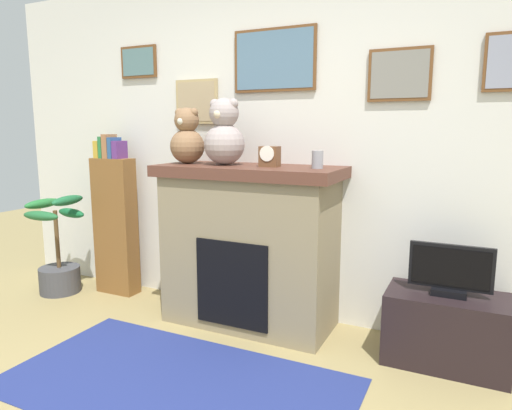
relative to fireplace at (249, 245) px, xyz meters
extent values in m
cube|color=silver|center=(0.09, 0.34, 0.70)|extent=(5.20, 0.12, 2.60)
cube|color=brown|center=(0.08, 0.26, 1.34)|extent=(0.64, 0.02, 0.45)
cube|color=slate|center=(0.08, 0.25, 1.34)|extent=(0.60, 0.00, 0.41)
cube|color=brown|center=(0.96, 0.26, 1.19)|extent=(0.40, 0.02, 0.34)
cube|color=gray|center=(0.96, 0.25, 1.19)|extent=(0.36, 0.00, 0.30)
cube|color=brown|center=(-1.17, 0.26, 1.40)|extent=(0.36, 0.02, 0.26)
cube|color=slate|center=(-1.17, 0.25, 1.40)|extent=(0.32, 0.00, 0.22)
cube|color=brown|center=(1.59, 0.26, 1.23)|extent=(0.29, 0.02, 0.35)
cube|color=#8B8EA2|center=(1.59, 0.25, 1.23)|extent=(0.25, 0.00, 0.31)
cube|color=tan|center=(-0.60, 0.26, 1.05)|extent=(0.38, 0.02, 0.35)
cube|color=tan|center=(-0.60, 0.25, 1.05)|extent=(0.34, 0.00, 0.31)
cube|color=#847557|center=(0.00, 0.00, -0.05)|extent=(1.22, 0.55, 1.10)
cube|color=#563024|center=(0.00, 0.00, 0.54)|extent=(1.34, 0.61, 0.08)
cube|color=black|center=(0.00, -0.28, -0.21)|extent=(0.55, 0.02, 0.60)
cube|color=brown|center=(-1.34, 0.08, 0.00)|extent=(0.37, 0.16, 1.19)
cube|color=gold|center=(-1.46, 0.08, 0.67)|extent=(0.05, 0.13, 0.15)
cube|color=#28723A|center=(-1.42, 0.08, 0.68)|extent=(0.03, 0.13, 0.18)
cube|color=#9C6540|center=(-1.37, 0.08, 0.69)|extent=(0.06, 0.13, 0.20)
cube|color=#2B5082|center=(-1.31, 0.08, 0.68)|extent=(0.04, 0.13, 0.18)
cube|color=#5A2E75|center=(-1.26, 0.08, 0.67)|extent=(0.06, 0.13, 0.15)
cylinder|color=#3F3F44|center=(-1.81, -0.15, -0.48)|extent=(0.35, 0.35, 0.23)
cylinder|color=brown|center=(-1.81, -0.15, -0.11)|extent=(0.04, 0.04, 0.51)
ellipsoid|color=#1C5E35|center=(-1.66, -0.14, 0.24)|extent=(0.14, 0.37, 0.08)
ellipsoid|color=#155C30|center=(-1.78, 0.00, 0.10)|extent=(0.37, 0.16, 0.08)
ellipsoid|color=#236A30|center=(-1.95, -0.15, 0.19)|extent=(0.11, 0.36, 0.08)
ellipsoid|color=#205D31|center=(-1.79, -0.31, 0.12)|extent=(0.37, 0.13, 0.08)
cube|color=black|center=(1.36, -0.02, -0.37)|extent=(0.72, 0.40, 0.45)
cube|color=black|center=(1.36, -0.02, -0.13)|extent=(0.20, 0.14, 0.04)
cube|color=black|center=(1.36, -0.02, 0.03)|extent=(0.48, 0.03, 0.27)
cube|color=black|center=(1.36, -0.04, 0.03)|extent=(0.44, 0.00, 0.23)
cube|color=navy|center=(0.00, -0.95, -0.59)|extent=(2.00, 1.08, 0.01)
cylinder|color=gray|center=(0.51, -0.02, 0.64)|extent=(0.08, 0.08, 0.12)
cube|color=brown|center=(0.17, -0.02, 0.65)|extent=(0.13, 0.09, 0.14)
cylinder|color=white|center=(0.17, -0.07, 0.68)|extent=(0.11, 0.01, 0.11)
sphere|color=#856142|center=(-0.51, -0.02, 0.71)|extent=(0.26, 0.26, 0.26)
sphere|color=#856142|center=(-0.51, -0.02, 0.90)|extent=(0.19, 0.19, 0.19)
sphere|color=#856142|center=(-0.58, -0.02, 0.96)|extent=(0.06, 0.06, 0.06)
sphere|color=#856142|center=(-0.45, -0.02, 0.96)|extent=(0.06, 0.06, 0.06)
sphere|color=beige|center=(-0.51, -0.09, 0.90)|extent=(0.06, 0.06, 0.06)
sphere|color=gray|center=(-0.19, -0.02, 0.73)|extent=(0.29, 0.29, 0.29)
sphere|color=gray|center=(-0.19, -0.02, 0.95)|extent=(0.21, 0.21, 0.21)
sphere|color=gray|center=(-0.27, -0.02, 1.02)|extent=(0.07, 0.07, 0.07)
sphere|color=gray|center=(-0.12, -0.02, 1.02)|extent=(0.07, 0.07, 0.07)
sphere|color=beige|center=(-0.19, -0.10, 0.94)|extent=(0.06, 0.06, 0.06)
camera|label=1|loc=(1.46, -2.92, 0.85)|focal=32.19mm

